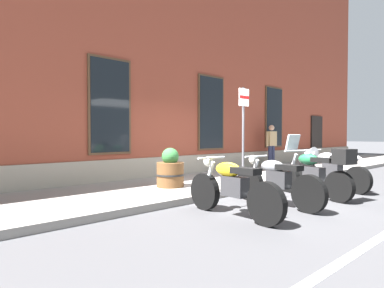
{
  "coord_description": "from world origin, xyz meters",
  "views": [
    {
      "loc": [
        -6.02,
        -4.6,
        1.33
      ],
      "look_at": [
        -1.28,
        0.55,
        1.15
      ],
      "focal_mm": 30.2,
      "sensor_mm": 36.0,
      "label": 1
    }
  ],
  "objects_px": {
    "motorcycle_yellow_naked": "(232,187)",
    "motorcycle_grey_naked": "(276,181)",
    "motorcycle_white_sport": "(328,166)",
    "motorcycle_green_touring": "(316,171)",
    "parking_sign": "(243,121)",
    "pedestrian_tan_coat": "(271,143)",
    "barrel_planter": "(170,171)"
  },
  "relations": [
    {
      "from": "motorcycle_yellow_naked",
      "to": "motorcycle_grey_naked",
      "type": "height_order",
      "value": "motorcycle_yellow_naked"
    },
    {
      "from": "motorcycle_yellow_naked",
      "to": "motorcycle_white_sport",
      "type": "height_order",
      "value": "motorcycle_white_sport"
    },
    {
      "from": "motorcycle_grey_naked",
      "to": "motorcycle_white_sport",
      "type": "bearing_deg",
      "value": 4.47
    },
    {
      "from": "motorcycle_white_sport",
      "to": "motorcycle_green_touring",
      "type": "bearing_deg",
      "value": -165.34
    },
    {
      "from": "motorcycle_green_touring",
      "to": "motorcycle_grey_naked",
      "type": "bearing_deg",
      "value": 174.09
    },
    {
      "from": "motorcycle_grey_naked",
      "to": "parking_sign",
      "type": "xyz_separation_m",
      "value": [
        1.15,
        1.69,
        1.22
      ]
    },
    {
      "from": "pedestrian_tan_coat",
      "to": "motorcycle_grey_naked",
      "type": "bearing_deg",
      "value": -145.78
    },
    {
      "from": "pedestrian_tan_coat",
      "to": "barrel_planter",
      "type": "distance_m",
      "value": 6.22
    },
    {
      "from": "motorcycle_green_touring",
      "to": "parking_sign",
      "type": "xyz_separation_m",
      "value": [
        -0.18,
        1.82,
        1.13
      ]
    },
    {
      "from": "motorcycle_white_sport",
      "to": "barrel_planter",
      "type": "distance_m",
      "value": 3.93
    },
    {
      "from": "motorcycle_grey_naked",
      "to": "parking_sign",
      "type": "relative_size",
      "value": 0.86
    },
    {
      "from": "motorcycle_yellow_naked",
      "to": "motorcycle_grey_naked",
      "type": "distance_m",
      "value": 1.25
    },
    {
      "from": "motorcycle_white_sport",
      "to": "motorcycle_grey_naked",
      "type": "bearing_deg",
      "value": -175.53
    },
    {
      "from": "motorcycle_green_touring",
      "to": "parking_sign",
      "type": "bearing_deg",
      "value": 95.52
    },
    {
      "from": "pedestrian_tan_coat",
      "to": "barrel_planter",
      "type": "bearing_deg",
      "value": -168.21
    },
    {
      "from": "motorcycle_green_touring",
      "to": "barrel_planter",
      "type": "bearing_deg",
      "value": 126.25
    },
    {
      "from": "motorcycle_white_sport",
      "to": "motorcycle_yellow_naked",
      "type": "bearing_deg",
      "value": -177.35
    },
    {
      "from": "motorcycle_white_sport",
      "to": "pedestrian_tan_coat",
      "type": "height_order",
      "value": "pedestrian_tan_coat"
    },
    {
      "from": "motorcycle_yellow_naked",
      "to": "motorcycle_green_touring",
      "type": "relative_size",
      "value": 1.04
    },
    {
      "from": "motorcycle_yellow_naked",
      "to": "motorcycle_white_sport",
      "type": "xyz_separation_m",
      "value": [
        3.89,
        0.18,
        0.08
      ]
    },
    {
      "from": "motorcycle_yellow_naked",
      "to": "motorcycle_grey_naked",
      "type": "xyz_separation_m",
      "value": [
        1.25,
        -0.03,
        -0.01
      ]
    },
    {
      "from": "parking_sign",
      "to": "motorcycle_grey_naked",
      "type": "bearing_deg",
      "value": -124.25
    },
    {
      "from": "motorcycle_yellow_naked",
      "to": "barrel_planter",
      "type": "bearing_deg",
      "value": 74.61
    },
    {
      "from": "pedestrian_tan_coat",
      "to": "parking_sign",
      "type": "xyz_separation_m",
      "value": [
        -4.33,
        -2.04,
        0.66
      ]
    },
    {
      "from": "motorcycle_yellow_naked",
      "to": "pedestrian_tan_coat",
      "type": "xyz_separation_m",
      "value": [
        6.73,
        3.7,
        0.55
      ]
    },
    {
      "from": "motorcycle_grey_naked",
      "to": "pedestrian_tan_coat",
      "type": "relative_size",
      "value": 1.28
    },
    {
      "from": "motorcycle_yellow_naked",
      "to": "barrel_planter",
      "type": "xyz_separation_m",
      "value": [
        0.67,
        2.44,
        0.03
      ]
    },
    {
      "from": "motorcycle_grey_naked",
      "to": "motorcycle_green_touring",
      "type": "distance_m",
      "value": 1.33
    },
    {
      "from": "motorcycle_green_touring",
      "to": "barrel_planter",
      "type": "relative_size",
      "value": 2.15
    },
    {
      "from": "motorcycle_yellow_naked",
      "to": "motorcycle_green_touring",
      "type": "height_order",
      "value": "motorcycle_green_touring"
    },
    {
      "from": "motorcycle_grey_naked",
      "to": "parking_sign",
      "type": "bearing_deg",
      "value": 55.75
    },
    {
      "from": "motorcycle_yellow_naked",
      "to": "pedestrian_tan_coat",
      "type": "relative_size",
      "value": 1.26
    }
  ]
}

